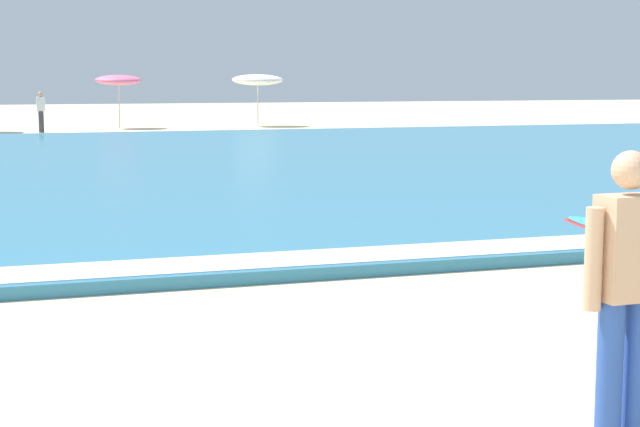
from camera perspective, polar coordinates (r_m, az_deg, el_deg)
The scene contains 5 objects.
sea at distance 24.22m, azimuth -13.86°, elevation 2.50°, with size 120.00×28.00×0.14m, color teal.
surf_foam at distance 11.00m, azimuth -8.18°, elevation -2.89°, with size 120.00×0.92×0.01m, color white.
beach_umbrella_2 at distance 43.94m, azimuth -11.17°, elevation 7.31°, with size 1.93×1.95×2.28m.
beach_umbrella_3 at distance 45.15m, azimuth -3.50°, elevation 7.45°, with size 2.25×2.26×2.30m.
beachgoer_near_row_left at distance 41.16m, azimuth -15.30°, elevation 5.55°, with size 0.32×0.20×1.58m.
Camera 1 is at (-1.90, -3.73, 2.13)m, focal length 57.39 mm.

